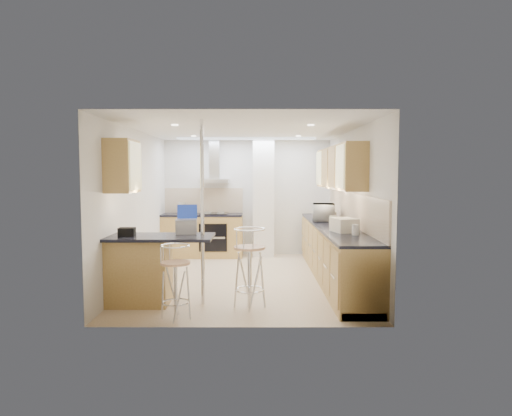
{
  "coord_description": "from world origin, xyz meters",
  "views": [
    {
      "loc": [
        0.2,
        -7.57,
        1.79
      ],
      "look_at": [
        0.19,
        0.2,
        1.19
      ],
      "focal_mm": 32.0,
      "sensor_mm": 36.0,
      "label": 1
    }
  ],
  "objects_px": {
    "microwave": "(324,212)",
    "bar_stool_end": "(250,268)",
    "bar_stool_near": "(176,282)",
    "bread_bin": "(344,225)",
    "laptop": "(186,226)"
  },
  "relations": [
    {
      "from": "bar_stool_near",
      "to": "bread_bin",
      "type": "height_order",
      "value": "bread_bin"
    },
    {
      "from": "laptop",
      "to": "bar_stool_near",
      "type": "distance_m",
      "value": 1.04
    },
    {
      "from": "bar_stool_end",
      "to": "bread_bin",
      "type": "xyz_separation_m",
      "value": [
        1.39,
        0.72,
        0.49
      ]
    },
    {
      "from": "laptop",
      "to": "bar_stool_end",
      "type": "relative_size",
      "value": 0.27
    },
    {
      "from": "laptop",
      "to": "bar_stool_end",
      "type": "distance_m",
      "value": 1.09
    },
    {
      "from": "microwave",
      "to": "bar_stool_end",
      "type": "height_order",
      "value": "microwave"
    },
    {
      "from": "bar_stool_near",
      "to": "bread_bin",
      "type": "xyz_separation_m",
      "value": [
        2.28,
        1.21,
        0.56
      ]
    },
    {
      "from": "laptop",
      "to": "bread_bin",
      "type": "relative_size",
      "value": 0.76
    },
    {
      "from": "bar_stool_near",
      "to": "bar_stool_end",
      "type": "height_order",
      "value": "bar_stool_end"
    },
    {
      "from": "microwave",
      "to": "bar_stool_near",
      "type": "bearing_deg",
      "value": 146.22
    },
    {
      "from": "microwave",
      "to": "bar_stool_end",
      "type": "bearing_deg",
      "value": 154.86
    },
    {
      "from": "microwave",
      "to": "bread_bin",
      "type": "bearing_deg",
      "value": -172.74
    },
    {
      "from": "laptop",
      "to": "bar_stool_near",
      "type": "bearing_deg",
      "value": -97.21
    },
    {
      "from": "laptop",
      "to": "bar_stool_end",
      "type": "xyz_separation_m",
      "value": [
        0.89,
        -0.38,
        -0.5
      ]
    },
    {
      "from": "laptop",
      "to": "bar_stool_near",
      "type": "xyz_separation_m",
      "value": [
        -0.01,
        -0.86,
        -0.58
      ]
    }
  ]
}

